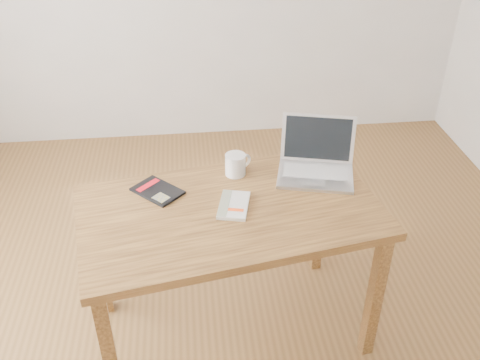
{
  "coord_description": "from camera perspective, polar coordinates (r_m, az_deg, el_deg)",
  "views": [
    {
      "loc": [
        -0.11,
        -1.9,
        2.1
      ],
      "look_at": [
        0.1,
        -0.02,
        0.85
      ],
      "focal_mm": 40.0,
      "sensor_mm": 36.0,
      "label": 1
    }
  ],
  "objects": [
    {
      "name": "desk",
      "position": [
        2.32,
        -1.07,
        -4.79
      ],
      "size": [
        1.38,
        0.94,
        0.75
      ],
      "rotation": [
        0.0,
        0.0,
        0.18
      ],
      "color": "brown",
      "rests_on": "ground"
    },
    {
      "name": "coffee_mug",
      "position": [
        2.46,
        -0.43,
        1.72
      ],
      "size": [
        0.13,
        0.1,
        0.1
      ],
      "rotation": [
        0.0,
        0.0,
        0.55
      ],
      "color": "white",
      "rests_on": "desk"
    },
    {
      "name": "laptop",
      "position": [
        2.51,
        8.13,
        1.89
      ],
      "size": [
        0.41,
        0.38,
        0.24
      ],
      "rotation": [
        0.0,
        0.0,
        -0.25
      ],
      "color": "silver",
      "rests_on": "desk"
    },
    {
      "name": "white_guidebook",
      "position": [
        2.27,
        -0.69,
        -2.71
      ],
      "size": [
        0.16,
        0.22,
        0.02
      ],
      "rotation": [
        0.0,
        0.0,
        -0.23
      ],
      "color": "beige",
      "rests_on": "desk"
    },
    {
      "name": "room",
      "position": [
        2.04,
        -4.78,
        11.98
      ],
      "size": [
        4.04,
        4.04,
        2.7
      ],
      "color": "brown",
      "rests_on": "ground"
    },
    {
      "name": "black_guidebook",
      "position": [
        2.39,
        -8.81,
        -1.16
      ],
      "size": [
        0.25,
        0.25,
        0.01
      ],
      "rotation": [
        0.0,
        0.0,
        0.79
      ],
      "color": "black",
      "rests_on": "desk"
    }
  ]
}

